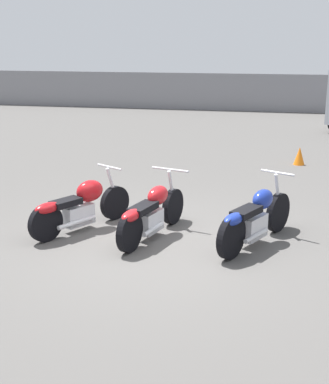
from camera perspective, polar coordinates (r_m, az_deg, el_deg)
name	(u,v)px	position (r m, az deg, el deg)	size (l,w,h in m)	color
ground_plane	(156,245)	(7.94, -0.90, -5.69)	(60.00, 60.00, 0.00)	#514F4C
fence_back	(238,92)	(22.87, 7.89, 10.48)	(40.00, 0.04, 1.54)	gray
motorcycle_slot_0	(80,206)	(8.52, -8.96, -1.44)	(1.10, 1.75, 0.94)	black
motorcycle_slot_1	(151,213)	(8.10, -1.41, -2.22)	(0.80, 1.91, 0.96)	black
motorcycle_slot_2	(255,218)	(7.92, 9.62, -2.80)	(1.02, 1.85, 0.99)	black
traffic_cone_near	(299,156)	(13.30, 14.19, 3.76)	(0.27, 0.27, 0.43)	orange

